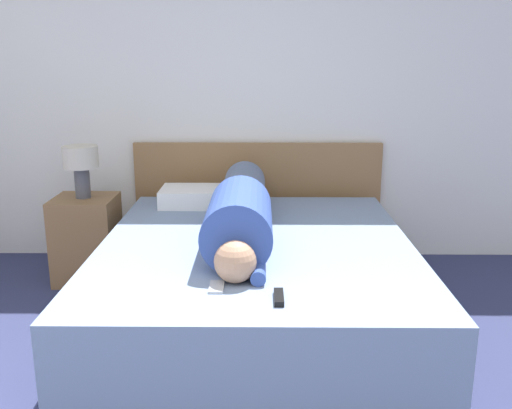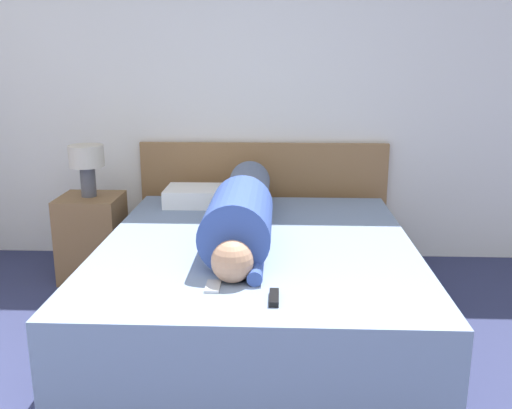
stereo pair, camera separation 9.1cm
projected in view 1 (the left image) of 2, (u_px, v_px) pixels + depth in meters
wall_back at (236, 81)px, 4.08m from camera, size 5.43×0.06×2.60m
bed at (256, 284)px, 3.18m from camera, size 1.69×2.03×0.49m
headboard at (258, 201)px, 4.24m from camera, size 1.81×0.04×0.87m
nightstand at (87, 239)px, 3.82m from camera, size 0.40×0.38×0.57m
table_lamp at (81, 162)px, 3.69m from camera, size 0.23×0.23×0.34m
person_lying at (241, 210)px, 3.17m from camera, size 0.34×1.60×0.34m
pillow_near_headboard at (202, 196)px, 3.87m from camera, size 0.55×0.33×0.12m
tv_remote at (279, 297)px, 2.37m from camera, size 0.04×0.15×0.02m
cell_phone at (217, 287)px, 2.49m from camera, size 0.06×0.13×0.01m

